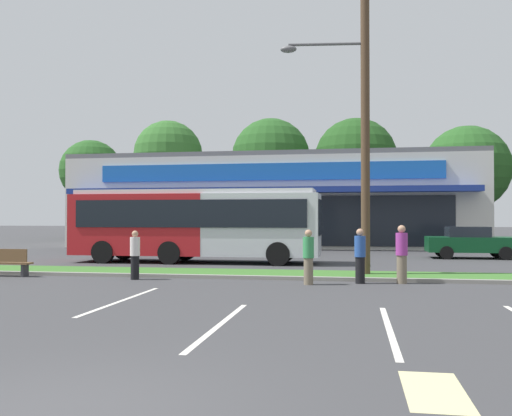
{
  "coord_description": "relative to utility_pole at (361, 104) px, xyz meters",
  "views": [
    {
      "loc": [
        3.05,
        -5.37,
        2.02
      ],
      "look_at": [
        -1.0,
        18.1,
        2.42
      ],
      "focal_mm": 39.59,
      "sensor_mm": 36.0,
      "label": 1
    }
  ],
  "objects": [
    {
      "name": "pedestrian_mid",
      "position": [
        -7.29,
        -1.96,
        -5.07
      ],
      "size": [
        0.32,
        0.32,
        1.59
      ],
      "rotation": [
        0.0,
        0.0,
        4.89
      ],
      "color": "black",
      "rests_on": "ground_plane"
    },
    {
      "name": "car_1",
      "position": [
        5.45,
        9.83,
        -5.07
      ],
      "size": [
        4.34,
        1.94,
        1.57
      ],
      "color": "#0C3F1E",
      "rests_on": "ground_plane"
    },
    {
      "name": "car_2",
      "position": [
        -5.33,
        10.52,
        -5.07
      ],
      "size": [
        4.37,
        1.99,
        1.55
      ],
      "rotation": [
        0.0,
        0.0,
        3.14
      ],
      "color": "#0C3F1E",
      "rests_on": "ground_plane"
    },
    {
      "name": "city_bus",
      "position": [
        -7.24,
        5.06,
        -4.11
      ],
      "size": [
        11.15,
        2.68,
        3.25
      ],
      "rotation": [
        0.0,
        0.0,
        0.0
      ],
      "color": "#AD191E",
      "rests_on": "ground_plane"
    },
    {
      "name": "pedestrian_far",
      "position": [
        -1.61,
        -2.41,
        -5.04
      ],
      "size": [
        0.33,
        0.33,
        1.65
      ],
      "rotation": [
        0.0,
        0.0,
        0.09
      ],
      "color": "#726651",
      "rests_on": "ground_plane"
    },
    {
      "name": "grass_median",
      "position": [
        -3.34,
        -0.03,
        -5.81
      ],
      "size": [
        56.0,
        2.2,
        0.12
      ],
      "primitive_type": "cube",
      "color": "#386B28",
      "rests_on": "ground_plane"
    },
    {
      "name": "bus_stop_bench",
      "position": [
        -11.95,
        -1.83,
        -5.36
      ],
      "size": [
        1.6,
        0.45,
        0.95
      ],
      "rotation": [
        0.0,
        0.0,
        3.14
      ],
      "color": "brown",
      "rests_on": "ground_plane"
    },
    {
      "name": "utility_pole",
      "position": [
        0.0,
        0.0,
        0.0
      ],
      "size": [
        3.06,
        2.4,
        11.03
      ],
      "color": "#4C3826",
      "rests_on": "ground_plane"
    },
    {
      "name": "tree_mid_right",
      "position": [
        9.44,
        31.64,
        0.4
      ],
      "size": [
        7.36,
        7.36,
        9.95
      ],
      "color": "#473323",
      "rests_on": "ground_plane"
    },
    {
      "name": "curb_lip",
      "position": [
        -3.34,
        -1.25,
        -5.81
      ],
      "size": [
        56.0,
        0.24,
        0.12
      ],
      "primitive_type": "cube",
      "color": "gray",
      "rests_on": "ground_plane"
    },
    {
      "name": "tree_mid",
      "position": [
        -0.04,
        30.52,
        1.21
      ],
      "size": [
        7.2,
        7.2,
        10.69
      ],
      "color": "#473323",
      "rests_on": "ground_plane"
    },
    {
      "name": "pedestrian_near_bench",
      "position": [
        -0.08,
        -1.84,
        -5.03
      ],
      "size": [
        0.34,
        0.34,
        1.68
      ],
      "rotation": [
        0.0,
        0.0,
        3.65
      ],
      "color": "black",
      "rests_on": "ground_plane"
    },
    {
      "name": "storefront_building",
      "position": [
        -5.77,
        21.1,
        -2.71
      ],
      "size": [
        27.56,
        11.6,
        6.31
      ],
      "color": "beige",
      "rests_on": "ground_plane"
    },
    {
      "name": "tree_mid_left",
      "position": [
        -7.56,
        30.61,
        1.53
      ],
      "size": [
        6.99,
        6.99,
        10.91
      ],
      "color": "#473323",
      "rests_on": "ground_plane"
    },
    {
      "name": "pedestrian_by_pole",
      "position": [
        1.18,
        -1.63,
        -4.97
      ],
      "size": [
        0.36,
        0.36,
        1.78
      ],
      "rotation": [
        0.0,
        0.0,
        3.6
      ],
      "color": "#726651",
      "rests_on": "ground_plane"
    },
    {
      "name": "lot_arrow",
      "position": [
        0.64,
        -12.56,
        -5.86
      ],
      "size": [
        0.7,
        1.6,
        0.01
      ],
      "primitive_type": "cube",
      "color": "beige",
      "rests_on": "ground_plane"
    },
    {
      "name": "parking_stripe_0",
      "position": [
        -5.82,
        -6.43,
        -5.86
      ],
      "size": [
        0.12,
        4.8,
        0.01
      ],
      "primitive_type": "cube",
      "color": "silver",
      "rests_on": "ground_plane"
    },
    {
      "name": "ground_plane",
      "position": [
        -3.34,
        -14.03,
        -5.87
      ],
      "size": [
        240.0,
        240.0,
        0.0
      ],
      "primitive_type": "plane",
      "color": "#38383A"
    },
    {
      "name": "parking_stripe_1",
      "position": [
        -2.76,
        -9.01,
        -5.86
      ],
      "size": [
        0.12,
        4.8,
        0.01
      ],
      "primitive_type": "cube",
      "color": "silver",
      "rests_on": "ground_plane"
    },
    {
      "name": "tree_far_left",
      "position": [
        -25.05,
        31.06,
        0.61
      ],
      "size": [
        5.88,
        5.88,
        9.43
      ],
      "color": "#473323",
      "rests_on": "ground_plane"
    },
    {
      "name": "tree_left",
      "position": [
        -16.4,
        28.29,
        1.65
      ],
      "size": [
        6.06,
        6.06,
        10.57
      ],
      "color": "#473323",
      "rests_on": "ground_plane"
    },
    {
      "name": "parking_stripe_2",
      "position": [
        0.35,
        -8.9,
        -5.86
      ],
      "size": [
        0.12,
        4.8,
        0.01
      ],
      "primitive_type": "cube",
      "color": "silver",
      "rests_on": "ground_plane"
    }
  ]
}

